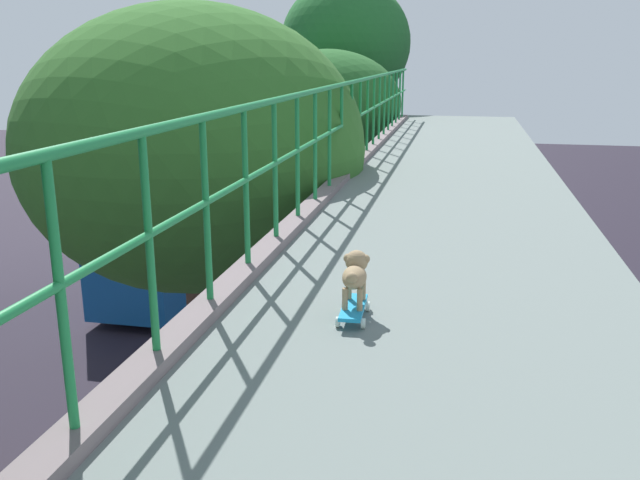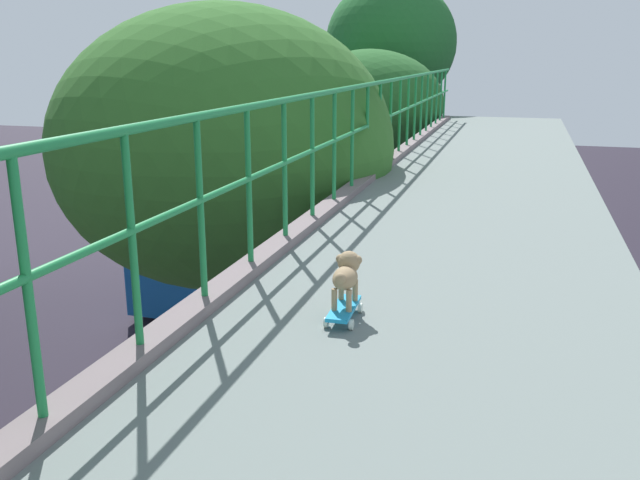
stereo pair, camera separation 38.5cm
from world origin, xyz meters
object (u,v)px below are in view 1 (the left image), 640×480
city_bus (194,222)px  toy_skateboard (353,309)px  car_white_fifth (125,452)px  small_dog (355,272)px

city_bus → toy_skateboard: bearing=-64.1°
city_bus → toy_skateboard: size_ratio=22.77×
car_white_fifth → toy_skateboard: 9.05m
city_bus → toy_skateboard: (8.27, -17.04, 4.00)m
city_bus → small_dog: 19.35m
city_bus → car_white_fifth: bearing=-73.7°
city_bus → small_dog: bearing=-64.0°
car_white_fifth → toy_skateboard: (4.91, -5.53, 5.22)m
toy_skateboard → small_dog: small_dog is taller
city_bus → toy_skateboard: 19.36m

